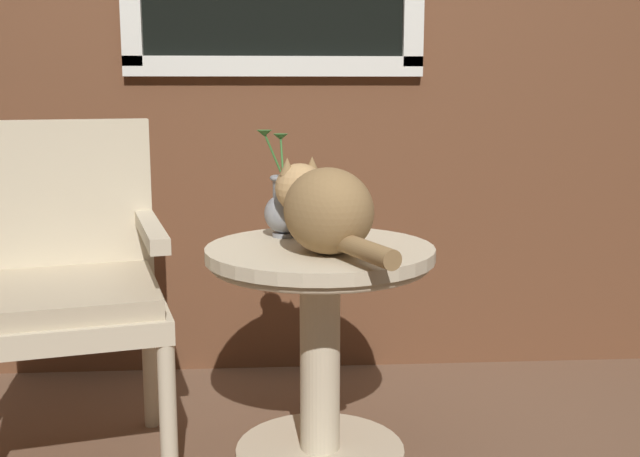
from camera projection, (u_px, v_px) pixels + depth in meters
back_wall at (285, 10)px, 2.75m from camera, size 4.00×0.07×2.60m
wicker_side_table at (320, 314)px, 2.17m from camera, size 0.63×0.63×0.62m
wicker_chair at (55, 275)px, 2.12m from camera, size 0.67×0.66×0.95m
cat at (325, 208)px, 2.05m from camera, size 0.31×0.53×0.24m
pewter_vase_with_ivy at (283, 206)px, 2.26m from camera, size 0.13×0.12×0.31m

